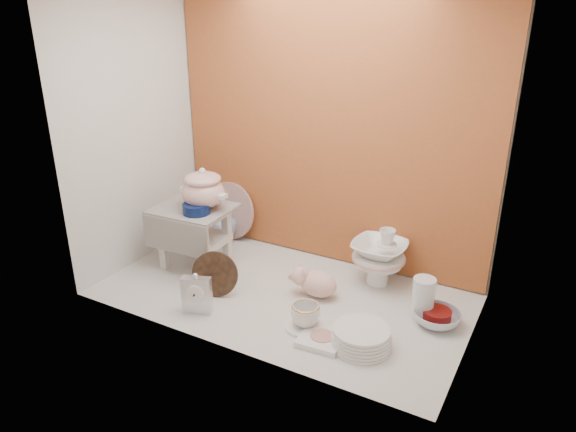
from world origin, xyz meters
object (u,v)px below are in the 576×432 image
object	(u,v)px
step_stool	(195,237)
dinner_plate_stack	(361,337)
gold_rim_teacup	(306,315)
crystal_bowl	(437,318)
blue_white_vase	(217,221)
mantel_clock	(197,293)
floral_platter	(230,211)
soup_tureen	(203,188)
plush_pig	(318,284)
porcelain_tower	(379,256)

from	to	relation	value
step_stool	dinner_plate_stack	xyz separation A→B (m)	(1.08, -0.26, -0.12)
gold_rim_teacup	crystal_bowl	xyz separation A→B (m)	(0.51, 0.31, -0.03)
blue_white_vase	mantel_clock	size ratio (longest dim) A/B	1.26
gold_rim_teacup	blue_white_vase	bearing A→B (deg)	147.69
step_stool	gold_rim_teacup	size ratio (longest dim) A/B	3.05
step_stool	floral_platter	size ratio (longest dim) A/B	1.13
step_stool	crystal_bowl	size ratio (longest dim) A/B	1.88
blue_white_vase	dinner_plate_stack	xyz separation A→B (m)	(1.17, -0.58, -0.08)
blue_white_vase	dinner_plate_stack	bearing A→B (deg)	-26.39
gold_rim_teacup	soup_tureen	bearing A→B (deg)	160.11
soup_tureen	plush_pig	size ratio (longest dim) A/B	1.10
step_stool	mantel_clock	bearing A→B (deg)	-54.58
gold_rim_teacup	mantel_clock	bearing A→B (deg)	-165.14
blue_white_vase	crystal_bowl	distance (m)	1.44
soup_tureen	mantel_clock	xyz separation A→B (m)	(0.25, -0.40, -0.35)
soup_tureen	dinner_plate_stack	size ratio (longest dim) A/B	1.01
mantel_clock	crystal_bowl	distance (m)	1.11
step_stool	soup_tureen	xyz separation A→B (m)	(0.06, 0.02, 0.28)
gold_rim_teacup	crystal_bowl	size ratio (longest dim) A/B	0.61
soup_tureen	gold_rim_teacup	bearing A→B (deg)	-19.89
blue_white_vase	crystal_bowl	xyz separation A→B (m)	(1.41, -0.26, -0.09)
step_stool	crystal_bowl	xyz separation A→B (m)	(1.32, 0.06, -0.14)
step_stool	plush_pig	distance (m)	0.75
floral_platter	blue_white_vase	xyz separation A→B (m)	(-0.04, -0.08, -0.05)
mantel_clock	plush_pig	xyz separation A→B (m)	(0.43, 0.40, -0.03)
step_stool	soup_tureen	distance (m)	0.29
plush_pig	gold_rim_teacup	world-z (taller)	plush_pig
blue_white_vase	porcelain_tower	world-z (taller)	porcelain_tower
porcelain_tower	soup_tureen	bearing A→B (deg)	-163.06
floral_platter	mantel_clock	size ratio (longest dim) A/B	1.75
step_stool	plush_pig	bearing A→B (deg)	-1.63
floral_platter	blue_white_vase	size ratio (longest dim) A/B	1.39
gold_rim_teacup	porcelain_tower	bearing A→B (deg)	75.49
blue_white_vase	plush_pig	world-z (taller)	blue_white_vase
mantel_clock	gold_rim_teacup	world-z (taller)	mantel_clock
blue_white_vase	mantel_clock	world-z (taller)	blue_white_vase
plush_pig	crystal_bowl	xyz separation A→B (m)	(0.58, 0.04, -0.04)
floral_platter	mantel_clock	distance (m)	0.86
dinner_plate_stack	crystal_bowl	size ratio (longest dim) A/B	1.24
soup_tureen	dinner_plate_stack	world-z (taller)	soup_tureen
soup_tureen	porcelain_tower	size ratio (longest dim) A/B	0.84
blue_white_vase	gold_rim_teacup	size ratio (longest dim) A/B	1.95
floral_platter	gold_rim_teacup	size ratio (longest dim) A/B	2.70
step_stool	gold_rim_teacup	distance (m)	0.85
step_stool	porcelain_tower	distance (m)	0.99
step_stool	blue_white_vase	distance (m)	0.33
crystal_bowl	soup_tureen	bearing A→B (deg)	-178.13
soup_tureen	mantel_clock	bearing A→B (deg)	-58.72
soup_tureen	mantel_clock	world-z (taller)	soup_tureen
gold_rim_teacup	plush_pig	bearing A→B (deg)	104.26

